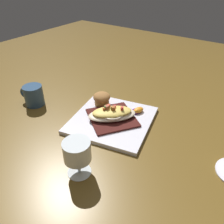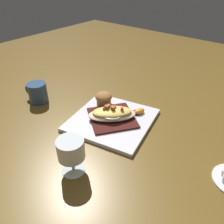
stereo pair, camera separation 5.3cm
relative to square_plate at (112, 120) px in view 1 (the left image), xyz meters
The scene contains 8 objects.
ground_plane 0.01m from the square_plate, ahead, with size 2.60×2.60×0.00m, color brown.
square_plate is the anchor object (origin of this frame).
folded_napkin 0.01m from the square_plate, ahead, with size 0.17×0.17×0.01m, color #441815.
gratin_dish 0.03m from the square_plate, ahead, with size 0.20×0.20×0.05m.
muffin 0.12m from the square_plate, 32.88° to the right, with size 0.07×0.07×0.05m.
orange_garnish 0.11m from the square_plate, 122.05° to the right, with size 0.05×0.06×0.02m.
coffee_mug 0.36m from the square_plate, 14.12° to the left, with size 0.11×0.08×0.09m.
stemmed_glass 0.28m from the square_plate, 104.12° to the left, with size 0.08×0.08×0.12m.
Camera 1 is at (-0.41, 0.58, 0.52)m, focal length 36.17 mm.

